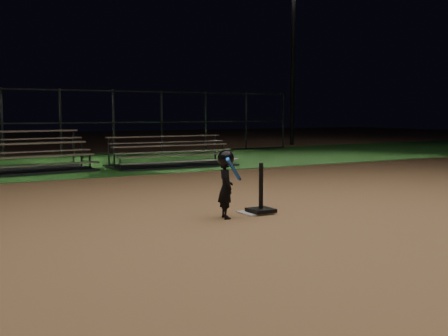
% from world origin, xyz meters
% --- Properties ---
extents(ground, '(80.00, 80.00, 0.00)m').
position_xyz_m(ground, '(0.00, 0.00, 0.00)').
color(ground, '#AD794E').
rests_on(ground, ground).
extents(grass_strip, '(60.00, 8.00, 0.01)m').
position_xyz_m(grass_strip, '(0.00, 10.00, 0.01)').
color(grass_strip, '#21581C').
rests_on(grass_strip, ground).
extents(home_plate, '(0.45, 0.45, 0.02)m').
position_xyz_m(home_plate, '(0.00, 0.00, 0.01)').
color(home_plate, beige).
rests_on(home_plate, ground).
extents(batting_tee, '(0.38, 0.38, 0.80)m').
position_xyz_m(batting_tee, '(0.08, -0.06, 0.17)').
color(batting_tee, black).
rests_on(batting_tee, home_plate).
extents(child_batter, '(0.47, 0.53, 1.05)m').
position_xyz_m(child_batter, '(-0.61, -0.13, 0.56)').
color(child_batter, black).
rests_on(child_batter, ground).
extents(bleacher_left, '(4.78, 2.69, 1.12)m').
position_xyz_m(bleacher_left, '(-2.64, 8.33, 0.23)').
color(bleacher_left, silver).
rests_on(bleacher_left, ground).
extents(bleacher_right, '(3.75, 1.86, 0.91)m').
position_xyz_m(bleacher_right, '(2.07, 7.80, 0.19)').
color(bleacher_right, silver).
rests_on(bleacher_right, ground).
extents(backstop_fence, '(20.08, 0.08, 2.50)m').
position_xyz_m(backstop_fence, '(0.00, 13.00, 1.25)').
color(backstop_fence, '#38383D').
rests_on(backstop_fence, ground).
extents(light_pole_right, '(0.90, 0.53, 8.30)m').
position_xyz_m(light_pole_right, '(12.00, 14.94, 4.95)').
color(light_pole_right, '#2D2D30').
rests_on(light_pole_right, ground).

